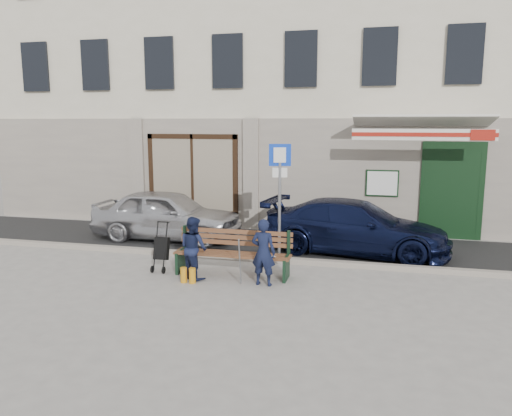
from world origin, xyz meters
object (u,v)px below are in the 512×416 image
(car_silver, at_px, (167,215))
(stroller, at_px, (161,249))
(parking_sign, at_px, (280,183))
(woman, at_px, (194,248))
(car_navy, at_px, (356,227))
(bench, at_px, (230,253))
(man, at_px, (263,252))

(car_silver, distance_m, stroller, 2.86)
(parking_sign, height_order, woman, parking_sign)
(car_navy, height_order, parking_sign, parking_sign)
(car_navy, xyz_separation_m, bench, (-2.40, -2.40, -0.18))
(bench, xyz_separation_m, woman, (-0.65, -0.36, 0.17))
(car_silver, xyz_separation_m, bench, (2.53, -2.63, -0.22))
(car_silver, height_order, car_navy, car_silver)
(parking_sign, bearing_deg, bench, -133.04)
(car_navy, relative_size, stroller, 4.24)
(car_silver, bearing_deg, stroller, -158.36)
(car_navy, relative_size, man, 3.36)
(bench, distance_m, man, 0.93)
(woman, distance_m, stroller, 0.93)
(car_silver, height_order, stroller, car_silver)
(bench, relative_size, woman, 1.90)
(bench, bearing_deg, man, -29.26)
(bench, height_order, woman, woman)
(stroller, bearing_deg, car_navy, 30.98)
(stroller, bearing_deg, man, -11.16)
(woman, bearing_deg, parking_sign, -95.77)
(woman, relative_size, stroller, 1.22)
(parking_sign, distance_m, man, 2.15)
(parking_sign, bearing_deg, car_silver, 144.44)
(car_navy, distance_m, parking_sign, 2.24)
(car_navy, xyz_separation_m, stroller, (-3.91, -2.43, -0.18))
(man, bearing_deg, woman, 2.42)
(parking_sign, relative_size, man, 2.02)
(car_silver, xyz_separation_m, parking_sign, (3.28, -1.23, 1.08))
(car_silver, xyz_separation_m, man, (3.33, -3.08, -0.02))
(parking_sign, bearing_deg, woman, -143.48)
(car_silver, xyz_separation_m, car_navy, (4.94, -0.23, -0.04))
(man, bearing_deg, stroller, -4.48)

